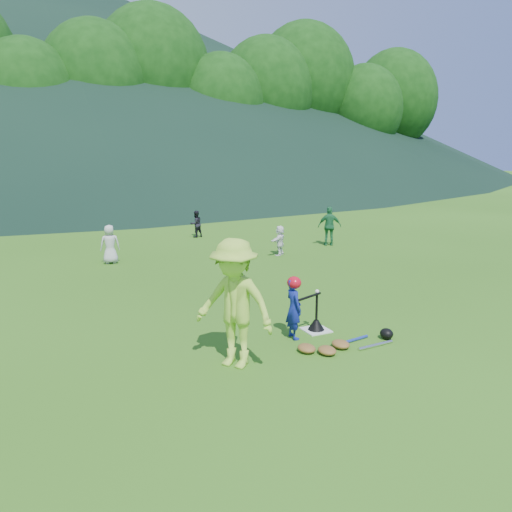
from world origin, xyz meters
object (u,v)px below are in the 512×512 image
at_px(home_plate, 316,330).
at_px(batting_tee, 316,324).
at_px(batter_child, 294,308).
at_px(fielder_c, 330,226).
at_px(fielder_b, 196,224).
at_px(fielder_d, 280,240).
at_px(fielder_a, 110,244).
at_px(equipment_pile, 341,344).
at_px(adult_coach, 234,304).

distance_m(home_plate, batting_tee, 0.12).
bearing_deg(batter_child, fielder_c, -35.49).
xyz_separation_m(batter_child, fielder_b, (1.81, 10.29, -0.04)).
bearing_deg(fielder_d, home_plate, 27.13).
relative_size(fielder_a, fielder_d, 1.21).
relative_size(batter_child, equipment_pile, 0.60).
bearing_deg(batting_tee, fielder_c, 54.29).
distance_m(adult_coach, fielder_d, 8.10).
bearing_deg(batter_child, fielder_d, -23.92).
distance_m(fielder_d, equipment_pile, 7.39).
bearing_deg(adult_coach, home_plate, 72.79).
height_order(home_plate, batter_child, batter_child).
bearing_deg(fielder_c, equipment_pile, 84.33).
distance_m(batter_child, equipment_pile, 1.01).
bearing_deg(fielder_a, batting_tee, 115.22).
xyz_separation_m(fielder_d, batting_tee, (-2.54, -6.03, -0.33)).
height_order(fielder_b, batting_tee, fielder_b).
xyz_separation_m(fielder_a, batting_tee, (2.38, -7.17, -0.43)).
bearing_deg(fielder_b, equipment_pile, 69.16).
height_order(adult_coach, fielder_c, adult_coach).
xyz_separation_m(batter_child, fielder_a, (-1.82, 7.30, 0.02)).
height_order(batter_child, batting_tee, batter_child).
xyz_separation_m(fielder_b, batting_tee, (-1.26, -10.16, -0.37)).
distance_m(batter_child, batting_tee, 0.70).
distance_m(adult_coach, fielder_a, 7.90).
distance_m(home_plate, batter_child, 0.78).
relative_size(home_plate, batter_child, 0.42).
bearing_deg(adult_coach, batter_child, 75.59).
xyz_separation_m(fielder_b, fielder_d, (1.28, -4.13, -0.03)).
height_order(fielder_c, equipment_pile, fielder_c).
bearing_deg(fielder_d, adult_coach, 16.49).
bearing_deg(fielder_c, fielder_d, 43.00).
height_order(batter_child, fielder_a, fielder_a).
relative_size(fielder_b, equipment_pile, 0.55).
distance_m(fielder_a, fielder_c, 7.19).
xyz_separation_m(fielder_a, equipment_pile, (2.31, -8.04, -0.49)).
height_order(adult_coach, fielder_a, adult_coach).
bearing_deg(home_plate, fielder_c, 54.29).
height_order(fielder_d, batting_tee, fielder_d).
xyz_separation_m(home_plate, batting_tee, (0.00, 0.00, 0.12)).
distance_m(batter_child, adult_coach, 1.55).
height_order(batter_child, fielder_b, batter_child).
bearing_deg(home_plate, fielder_d, 67.21).
xyz_separation_m(fielder_b, fielder_c, (3.54, -3.49, 0.17)).
distance_m(fielder_d, batting_tee, 6.55).
relative_size(fielder_d, equipment_pile, 0.51).
bearing_deg(equipment_pile, fielder_c, 57.18).
height_order(home_plate, fielder_d, fielder_d).
bearing_deg(fielder_b, fielder_c, 121.47).
height_order(batter_child, fielder_d, batter_child).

